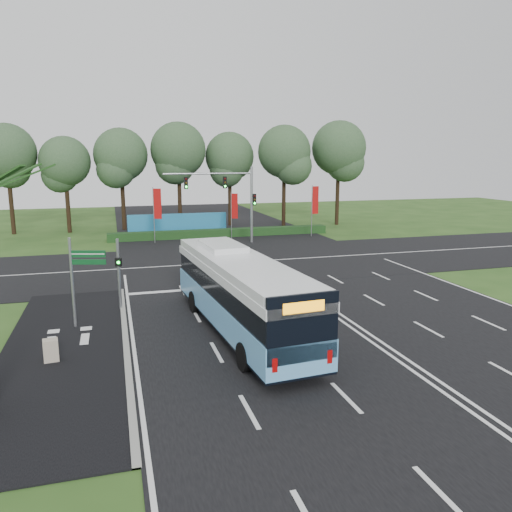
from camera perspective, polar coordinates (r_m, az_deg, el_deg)
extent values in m
plane|color=#274918|center=(27.04, 7.17, -5.64)|extent=(120.00, 120.00, 0.00)
cube|color=black|center=(27.03, 7.17, -5.60)|extent=(20.00, 120.00, 0.04)
cube|color=black|center=(38.01, 0.05, -0.60)|extent=(120.00, 14.00, 0.05)
cube|color=black|center=(22.25, -20.92, -9.98)|extent=(5.00, 18.00, 0.06)
cube|color=gray|center=(22.13, -14.64, -9.62)|extent=(0.25, 18.00, 0.12)
cube|color=#61AAE1|center=(22.56, -1.82, -5.94)|extent=(3.71, 12.98, 1.17)
cube|color=black|center=(22.72, -1.81, -7.23)|extent=(3.67, 12.91, 0.32)
cube|color=black|center=(22.27, -1.83, -3.32)|extent=(3.58, 12.78, 1.01)
cube|color=white|center=(22.12, -1.84, -1.71)|extent=(3.71, 12.98, 0.37)
cube|color=white|center=(22.04, -1.85, -0.77)|extent=(3.61, 12.46, 0.37)
cube|color=white|center=(24.47, -3.89, 1.17)|extent=(1.96, 3.33, 0.27)
cube|color=black|center=(16.64, 5.36, -8.24)|extent=(2.59, 0.33, 2.35)
cube|color=orange|center=(16.37, 5.47, -5.82)|extent=(1.49, 0.18, 0.37)
cylinder|color=black|center=(25.74, -7.11, -5.22)|extent=(0.39, 1.13, 1.11)
cylinder|color=black|center=(26.41, -1.80, -4.71)|extent=(0.39, 1.13, 1.11)
cylinder|color=black|center=(18.77, -1.39, -11.47)|extent=(0.39, 1.13, 1.11)
cylinder|color=black|center=(19.68, 5.63, -10.42)|extent=(0.39, 1.13, 1.11)
cylinder|color=gray|center=(26.61, -15.38, -2.06)|extent=(0.15, 0.15, 3.74)
cube|color=black|center=(26.29, -15.46, -0.68)|extent=(0.35, 0.30, 0.43)
sphere|color=#19F233|center=(26.19, -15.45, -0.72)|extent=(0.15, 0.15, 0.15)
cylinder|color=gray|center=(24.34, -20.24, -2.96)|extent=(0.13, 0.13, 4.25)
cube|color=#0C431D|center=(23.79, -18.66, 0.23)|extent=(1.55, 0.50, 0.32)
cube|color=#0C431D|center=(23.86, -18.61, -0.64)|extent=(1.55, 0.50, 0.23)
cube|color=white|center=(23.76, -18.67, 0.22)|extent=(1.43, 0.42, 0.04)
cube|color=#B0A38E|center=(21.10, -22.39, -10.00)|extent=(0.60, 0.52, 0.92)
cylinder|color=gray|center=(46.59, -11.59, 4.53)|extent=(0.08, 0.08, 5.16)
cube|color=#A80F0E|center=(46.38, -11.19, 5.88)|extent=(0.66, 0.26, 2.75)
cylinder|color=gray|center=(48.52, -2.83, 4.61)|extent=(0.07, 0.07, 4.51)
cube|color=#A80F0E|center=(48.36, -2.45, 5.73)|extent=(0.56, 0.28, 2.40)
cylinder|color=gray|center=(50.11, 6.40, 5.12)|extent=(0.08, 0.08, 5.12)
cube|color=#A80F0E|center=(50.19, 6.80, 6.36)|extent=(0.68, 0.12, 2.73)
cylinder|color=gray|center=(46.13, -0.50, 5.84)|extent=(0.24, 0.24, 7.00)
cylinder|color=gray|center=(45.04, -5.48, 9.36)|extent=(8.00, 0.16, 0.16)
cube|color=black|center=(45.38, -3.58, 8.39)|extent=(0.32, 0.28, 1.05)
cube|color=black|center=(44.75, -8.01, 8.27)|extent=(0.32, 0.28, 1.05)
cube|color=black|center=(46.15, -0.20, 6.47)|extent=(0.32, 0.28, 1.05)
cube|color=#133615|center=(49.89, -3.95, 2.63)|extent=(22.00, 1.20, 0.80)
cube|color=teal|center=(51.57, -8.91, 3.59)|extent=(10.00, 0.30, 2.20)
cylinder|color=black|center=(57.13, -26.25, 6.18)|extent=(0.44, 0.44, 7.90)
sphere|color=#2F4E2D|center=(57.00, -26.63, 10.54)|extent=(5.82, 5.82, 5.82)
cylinder|color=black|center=(56.11, -20.75, 6.09)|extent=(0.44, 0.44, 7.04)
sphere|color=#2F4E2D|center=(55.95, -21.03, 10.06)|extent=(5.19, 5.19, 5.19)
cylinder|color=black|center=(56.17, -14.98, 6.77)|extent=(0.44, 0.44, 7.69)
sphere|color=#2F4E2D|center=(56.03, -15.21, 11.11)|extent=(5.67, 5.67, 5.67)
cylinder|color=black|center=(56.58, -8.74, 7.31)|extent=(0.44, 0.44, 8.21)
sphere|color=#2F4E2D|center=(56.47, -8.88, 11.91)|extent=(6.05, 6.05, 6.05)
cylinder|color=black|center=(58.07, -3.01, 7.18)|extent=(0.44, 0.44, 7.52)
sphere|color=#2F4E2D|center=(57.94, -3.05, 11.28)|extent=(5.54, 5.54, 5.54)
cylinder|color=black|center=(57.23, 3.20, 7.38)|extent=(0.44, 0.44, 8.03)
sphere|color=#2F4E2D|center=(57.11, 3.25, 11.82)|extent=(5.92, 5.92, 5.92)
cylinder|color=black|center=(59.56, 9.31, 7.60)|extent=(0.44, 0.44, 8.44)
sphere|color=#2F4E2D|center=(59.46, 9.45, 12.08)|extent=(6.22, 6.22, 6.22)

